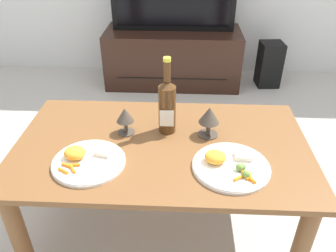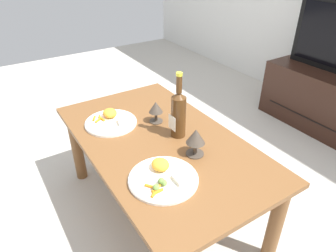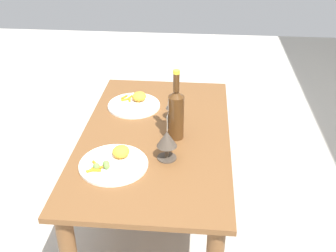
% 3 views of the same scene
% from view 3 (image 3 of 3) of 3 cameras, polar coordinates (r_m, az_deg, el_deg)
% --- Properties ---
extents(ground_plane, '(6.40, 6.40, 0.00)m').
position_cam_3_polar(ground_plane, '(2.32, -1.55, -12.08)').
color(ground_plane, '#B7B2A8').
extents(dining_table, '(1.25, 0.72, 0.52)m').
position_cam_3_polar(dining_table, '(2.05, -1.71, -3.27)').
color(dining_table, brown).
rests_on(dining_table, ground_plane).
extents(wine_bottle, '(0.08, 0.08, 0.35)m').
position_cam_3_polar(wine_bottle, '(1.91, 1.11, 1.88)').
color(wine_bottle, '#4C2D14').
rests_on(wine_bottle, dining_table).
extents(goblet_left, '(0.08, 0.08, 0.12)m').
position_cam_3_polar(goblet_left, '(2.10, 0.74, 3.04)').
color(goblet_left, '#473D33').
rests_on(goblet_left, dining_table).
extents(goblet_right, '(0.09, 0.09, 0.14)m').
position_cam_3_polar(goblet_right, '(1.78, -0.16, -2.03)').
color(goblet_right, '#473D33').
rests_on(goblet_right, dining_table).
extents(dinner_plate_left, '(0.29, 0.29, 0.06)m').
position_cam_3_polar(dinner_plate_left, '(2.26, -4.61, 3.09)').
color(dinner_plate_left, white).
rests_on(dinner_plate_left, dining_table).
extents(dinner_plate_right, '(0.30, 0.30, 0.06)m').
position_cam_3_polar(dinner_plate_right, '(1.80, -7.46, -5.05)').
color(dinner_plate_right, white).
rests_on(dinner_plate_right, dining_table).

